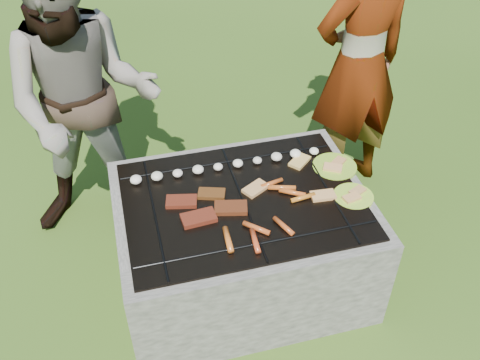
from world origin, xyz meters
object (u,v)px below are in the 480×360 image
object	(u,v)px
plate_near	(354,196)
cook	(359,65)
fire_pit	(242,244)
bystander	(84,103)
plate_far	(335,167)

from	to	relation	value
plate_near	cook	xyz separation A→B (m)	(0.37, 0.83, 0.28)
plate_near	fire_pit	bearing A→B (deg)	167.89
plate_near	bystander	bearing A→B (deg)	147.57
bystander	plate_near	bearing A→B (deg)	-24.51
plate_near	cook	size ratio (longest dim) A/B	0.14
plate_near	cook	bearing A→B (deg)	66.14
fire_pit	bystander	world-z (taller)	bystander
fire_pit	plate_near	bearing A→B (deg)	-12.11
plate_near	bystander	world-z (taller)	bystander
cook	bystander	size ratio (longest dim) A/B	1.00
plate_far	bystander	world-z (taller)	bystander
fire_pit	cook	xyz separation A→B (m)	(0.93, 0.71, 0.60)
plate_far	bystander	distance (m)	1.42
plate_far	plate_near	world-z (taller)	plate_far
cook	bystander	distance (m)	1.64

